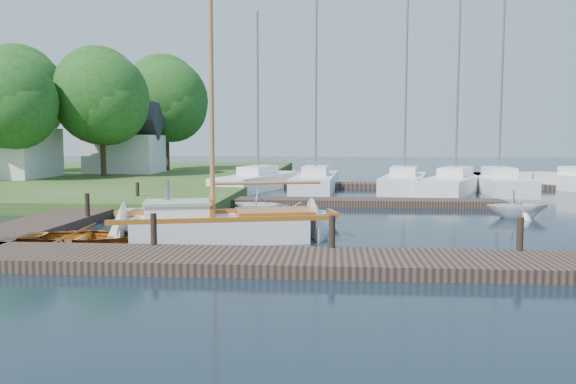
# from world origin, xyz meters

# --- Properties ---
(ground) EXTENTS (160.00, 160.00, 0.00)m
(ground) POSITION_xyz_m (0.00, 0.00, 0.00)
(ground) COLOR black
(ground) RESTS_ON ground
(near_dock) EXTENTS (18.00, 2.20, 0.30)m
(near_dock) POSITION_xyz_m (0.00, -6.00, 0.15)
(near_dock) COLOR black
(near_dock) RESTS_ON ground
(left_dock) EXTENTS (2.20, 18.00, 0.30)m
(left_dock) POSITION_xyz_m (-8.00, 2.00, 0.15)
(left_dock) COLOR black
(left_dock) RESTS_ON ground
(far_dock) EXTENTS (14.00, 1.60, 0.30)m
(far_dock) POSITION_xyz_m (2.00, 6.50, 0.15)
(far_dock) COLOR black
(far_dock) RESTS_ON ground
(pontoon) EXTENTS (30.00, 1.60, 0.30)m
(pontoon) POSITION_xyz_m (10.00, 16.00, 0.15)
(pontoon) COLOR black
(pontoon) RESTS_ON ground
(mooring_post_1) EXTENTS (0.16, 0.16, 0.80)m
(mooring_post_1) POSITION_xyz_m (-3.00, -5.00, 0.70)
(mooring_post_1) COLOR black
(mooring_post_1) RESTS_ON near_dock
(mooring_post_2) EXTENTS (0.16, 0.16, 0.80)m
(mooring_post_2) POSITION_xyz_m (1.50, -5.00, 0.70)
(mooring_post_2) COLOR black
(mooring_post_2) RESTS_ON near_dock
(mooring_post_3) EXTENTS (0.16, 0.16, 0.80)m
(mooring_post_3) POSITION_xyz_m (6.00, -5.00, 0.70)
(mooring_post_3) COLOR black
(mooring_post_3) RESTS_ON near_dock
(mooring_post_4) EXTENTS (0.16, 0.16, 0.80)m
(mooring_post_4) POSITION_xyz_m (-7.00, 0.00, 0.70)
(mooring_post_4) COLOR black
(mooring_post_4) RESTS_ON left_dock
(mooring_post_5) EXTENTS (0.16, 0.16, 0.80)m
(mooring_post_5) POSITION_xyz_m (-7.00, 5.00, 0.70)
(mooring_post_5) COLOR black
(mooring_post_5) RESTS_ON left_dock
(sailboat) EXTENTS (7.41, 3.67, 9.83)m
(sailboat) POSITION_xyz_m (-1.63, -2.60, 0.34)
(sailboat) COLOR silver
(sailboat) RESTS_ON ground
(dinghy) EXTENTS (3.83, 2.94, 0.74)m
(dinghy) POSITION_xyz_m (-5.18, -3.91, 0.37)
(dinghy) COLOR brown
(dinghy) RESTS_ON ground
(tender_a) EXTENTS (4.15, 3.19, 0.80)m
(tender_a) POSITION_xyz_m (-4.46, 1.26, 0.40)
(tender_a) COLOR silver
(tender_a) RESTS_ON ground
(tender_b) EXTENTS (2.58, 2.38, 1.13)m
(tender_b) POSITION_xyz_m (-1.35, 2.86, 0.56)
(tender_b) COLOR silver
(tender_b) RESTS_ON ground
(tender_c) EXTENTS (4.52, 4.03, 0.77)m
(tender_c) POSITION_xyz_m (0.08, 1.54, 0.39)
(tender_c) COLOR silver
(tender_c) RESTS_ON ground
(tender_d) EXTENTS (2.23, 1.93, 1.17)m
(tender_d) POSITION_xyz_m (8.49, 3.08, 0.58)
(tender_d) COLOR silver
(tender_d) RESTS_ON ground
(marina_boat_0) EXTENTS (4.57, 8.76, 10.34)m
(marina_boat_0) POSITION_xyz_m (-2.95, 14.23, 0.56)
(marina_boat_0) COLOR silver
(marina_boat_0) RESTS_ON ground
(marina_boat_1) EXTENTS (2.65, 9.10, 11.28)m
(marina_boat_1) POSITION_xyz_m (0.46, 14.28, 0.57)
(marina_boat_1) COLOR silver
(marina_boat_1) RESTS_ON ground
(marina_boat_2) EXTENTS (3.73, 8.04, 12.17)m
(marina_boat_2) POSITION_xyz_m (5.61, 14.20, 0.58)
(marina_boat_2) COLOR silver
(marina_boat_2) RESTS_ON ground
(marina_boat_3) EXTENTS (5.75, 9.60, 10.62)m
(marina_boat_3) POSITION_xyz_m (8.43, 13.80, 0.56)
(marina_boat_3) COLOR silver
(marina_boat_3) RESTS_ON ground
(marina_boat_4) EXTENTS (2.67, 8.52, 11.13)m
(marina_boat_4) POSITION_xyz_m (10.88, 14.01, 0.57)
(marina_boat_4) COLOR silver
(marina_boat_4) RESTS_ON ground
(house_a) EXTENTS (6.30, 5.00, 6.29)m
(house_a) POSITION_xyz_m (-20.00, 16.00, 2.96)
(house_a) COLOR silver
(house_a) RESTS_ON shore
(house_c) EXTENTS (5.25, 4.00, 5.28)m
(house_c) POSITION_xyz_m (-14.00, 22.00, 2.58)
(house_c) COLOR silver
(house_c) RESTS_ON shore
(tree_2) EXTENTS (5.83, 5.75, 7.82)m
(tree_2) POSITION_xyz_m (-18.00, 14.05, 5.25)
(tree_2) COLOR #332114
(tree_2) RESTS_ON shore
(tree_3) EXTENTS (6.41, 6.38, 8.74)m
(tree_3) POSITION_xyz_m (-14.00, 18.05, 5.81)
(tree_3) COLOR #332114
(tree_3) RESTS_ON shore
(tree_4) EXTENTS (7.01, 7.01, 9.66)m
(tree_4) POSITION_xyz_m (-22.00, 22.05, 6.37)
(tree_4) COLOR #332114
(tree_4) RESTS_ON shore
(tree_7) EXTENTS (6.83, 6.83, 9.38)m
(tree_7) POSITION_xyz_m (-12.00, 26.05, 6.20)
(tree_7) COLOR #332114
(tree_7) RESTS_ON shore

